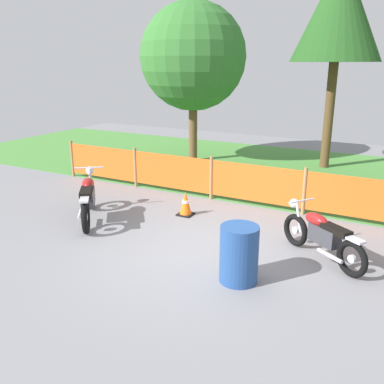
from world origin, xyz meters
TOP-DOWN VIEW (x-y plane):
  - ground at (0.00, 0.00)m, footprint 24.00×24.00m
  - grass_verge at (0.00, 6.21)m, footprint 24.00×7.07m
  - barrier_fence at (0.00, 2.68)m, footprint 11.19×0.08m
  - tree_leftmost at (-3.47, 6.12)m, footprint 3.35×3.35m
  - tree_near_left at (0.62, 7.28)m, footprint 2.60×2.60m
  - motorcycle_lead at (1.92, 0.63)m, footprint 1.61×1.14m
  - motorcycle_trailing at (-2.75, 0.20)m, footprint 1.36×1.74m
  - traffic_cone at (-1.11, 1.41)m, footprint 0.32×0.32m
  - spare_drum at (0.99, -0.69)m, footprint 0.58×0.58m

SIDE VIEW (x-z plane):
  - ground at x=0.00m, z-range -0.02..0.00m
  - grass_verge at x=0.00m, z-range 0.00..0.01m
  - traffic_cone at x=-1.11m, z-range -0.01..0.52m
  - motorcycle_lead at x=1.92m, z-range -0.01..0.88m
  - spare_drum at x=0.99m, z-range 0.00..0.88m
  - motorcycle_trailing at x=-2.75m, z-range -0.02..0.98m
  - barrier_fence at x=0.00m, z-range 0.02..1.07m
  - tree_leftmost at x=-3.47m, z-range 0.82..5.84m
  - tree_near_left at x=0.62m, z-range 1.55..7.62m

